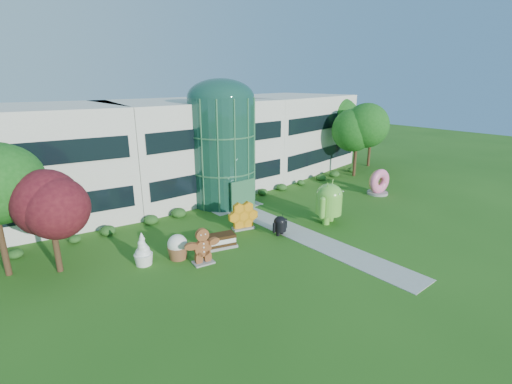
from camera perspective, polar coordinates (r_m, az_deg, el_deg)
ground at (r=27.57m, az=9.65°, el=-7.63°), size 140.00×140.00×0.00m
building at (r=39.68m, az=-10.21°, el=7.01°), size 46.00×15.00×9.30m
atrium at (r=34.63m, az=-5.21°, el=6.18°), size 6.00×6.00×9.80m
walkway at (r=28.76m, az=6.62°, el=-6.36°), size 2.40×20.00×0.04m
tree_red at (r=25.23m, az=-28.81°, el=-4.61°), size 4.00×4.00×6.00m
trees_backdrop at (r=35.58m, az=-6.10°, el=5.30°), size 52.00×8.00×8.40m
android_green at (r=30.70m, az=11.19°, el=-1.21°), size 3.97×3.24×3.89m
android_black at (r=28.10m, az=3.72°, el=-4.96°), size 1.60×1.11×1.76m
donut at (r=39.78m, az=18.32°, el=1.55°), size 2.73×1.59×2.69m
gingerbread at (r=24.05m, az=-8.22°, el=-8.20°), size 2.75×1.41×2.43m
ice_cream_sandwich at (r=26.36m, az=-5.44°, el=-7.48°), size 2.41×1.65×0.98m
honeycomb at (r=29.16m, az=-2.00°, el=-3.84°), size 2.70×1.55×2.00m
froyo at (r=24.77m, az=-17.03°, el=-8.36°), size 1.53×1.53×2.17m
cupcake at (r=25.09m, az=-11.98°, el=-8.23°), size 1.66×1.66×1.68m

